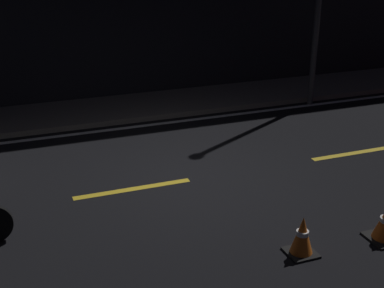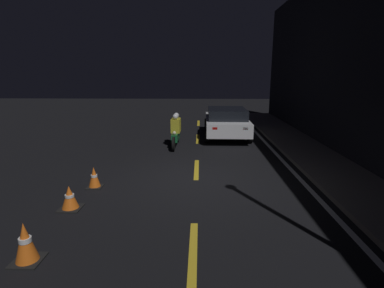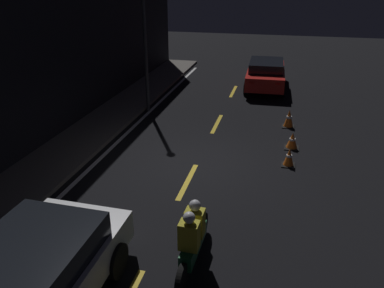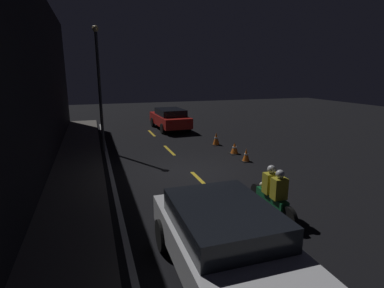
% 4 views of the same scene
% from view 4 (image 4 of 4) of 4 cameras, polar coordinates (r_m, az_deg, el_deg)
% --- Properties ---
extents(ground_plane, '(56.00, 56.00, 0.00)m').
position_cam_4_polar(ground_plane, '(11.54, -0.03, -5.36)').
color(ground_plane, black).
extents(raised_curb, '(28.00, 1.90, 0.12)m').
position_cam_4_polar(raised_curb, '(11.01, -21.19, -6.91)').
color(raised_curb, '#605B56').
rests_on(raised_curb, ground).
extents(building_front, '(28.00, 0.30, 7.05)m').
position_cam_4_polar(building_front, '(10.52, -28.90, 10.77)').
color(building_front, black).
rests_on(building_front, ground).
extents(lane_dash_b, '(2.00, 0.14, 0.01)m').
position_cam_4_polar(lane_dash_b, '(7.03, 15.18, -18.93)').
color(lane_dash_b, gold).
rests_on(lane_dash_b, ground).
extents(lane_dash_c, '(2.00, 0.14, 0.01)m').
position_cam_4_polar(lane_dash_c, '(10.65, 1.69, -6.98)').
color(lane_dash_c, gold).
rests_on(lane_dash_c, ground).
extents(lane_dash_d, '(2.00, 0.14, 0.01)m').
position_cam_4_polar(lane_dash_d, '(14.77, -4.35, -1.19)').
color(lane_dash_d, gold).
rests_on(lane_dash_d, ground).
extents(lane_dash_e, '(2.00, 0.14, 0.01)m').
position_cam_4_polar(lane_dash_e, '(19.05, -7.69, 2.05)').
color(lane_dash_e, gold).
rests_on(lane_dash_e, ground).
extents(lane_solid_kerb, '(25.20, 0.14, 0.01)m').
position_cam_4_polar(lane_solid_kerb, '(11.02, -14.89, -6.73)').
color(lane_solid_kerb, silver).
rests_on(lane_solid_kerb, ground).
extents(sedan_white, '(4.19, 2.06, 1.36)m').
position_cam_4_polar(sedan_white, '(5.73, 6.53, -17.79)').
color(sedan_white, silver).
rests_on(sedan_white, ground).
extents(taxi_red, '(4.40, 2.00, 1.40)m').
position_cam_4_polar(taxi_red, '(20.14, -4.25, 4.93)').
color(taxi_red, red).
rests_on(taxi_red, ground).
extents(motorcycle, '(2.18, 0.38, 1.35)m').
position_cam_4_polar(motorcycle, '(8.24, 15.23, -9.03)').
color(motorcycle, black).
rests_on(motorcycle, ground).
extents(traffic_cone_near, '(0.39, 0.39, 0.56)m').
position_cam_4_polar(traffic_cone_near, '(13.04, 10.27, -2.13)').
color(traffic_cone_near, black).
rests_on(traffic_cone_near, ground).
extents(traffic_cone_mid, '(0.47, 0.47, 0.54)m').
position_cam_4_polar(traffic_cone_mid, '(14.19, 8.11, -0.81)').
color(traffic_cone_mid, black).
rests_on(traffic_cone_mid, ground).
extents(traffic_cone_far, '(0.46, 0.46, 0.67)m').
position_cam_4_polar(traffic_cone_far, '(15.80, 4.63, 0.99)').
color(traffic_cone_far, black).
rests_on(traffic_cone_far, ground).
extents(street_lamp, '(0.28, 0.28, 5.76)m').
position_cam_4_polar(street_lamp, '(14.73, -17.26, 10.96)').
color(street_lamp, '#333338').
rests_on(street_lamp, ground).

